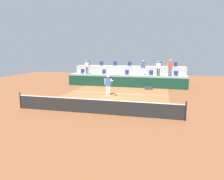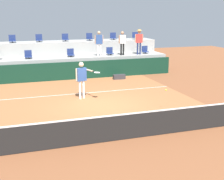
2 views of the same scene
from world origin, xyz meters
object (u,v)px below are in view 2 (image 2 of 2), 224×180
at_px(stadium_chair_lower_right, 110,52).
at_px(stadium_chair_upper_mid_right, 90,37).
at_px(stadium_chair_upper_right, 113,37).
at_px(spectator_in_grey, 99,41).
at_px(stadium_chair_lower_left, 28,55).
at_px(tennis_player, 82,76).
at_px(equipment_bag, 119,77).
at_px(stadium_chair_upper_center, 65,38).
at_px(stadium_chair_lower_far_right, 145,50).
at_px(spectator_with_hat, 139,39).
at_px(stadium_chair_upper_far_right, 136,36).
at_px(stadium_chair_lower_center, 71,53).
at_px(spectator_in_white, 122,41).
at_px(stadium_chair_upper_left, 12,39).
at_px(stadium_chair_upper_mid_left, 39,39).
at_px(tennis_ball, 166,90).

xyz_separation_m(stadium_chair_lower_right, stadium_chair_upper_mid_right, (-0.94, 1.80, 0.85)).
bearing_deg(stadium_chair_upper_right, spectator_in_grey, -128.35).
height_order(stadium_chair_lower_left, tennis_player, tennis_player).
xyz_separation_m(stadium_chair_lower_left, equipment_bag, (5.30, -2.11, -1.31)).
height_order(stadium_chair_lower_right, stadium_chair_upper_center, stadium_chair_upper_center).
bearing_deg(stadium_chair_upper_center, stadium_chair_lower_far_right, -18.78).
bearing_deg(spectator_with_hat, tennis_player, -134.12).
xyz_separation_m(stadium_chair_lower_left, stadium_chair_upper_right, (6.24, 1.80, 0.85)).
bearing_deg(stadium_chair_upper_far_right, stadium_chair_upper_mid_right, 180.00).
bearing_deg(stadium_chair_lower_right, tennis_player, -119.60).
xyz_separation_m(stadium_chair_lower_left, stadium_chair_lower_center, (2.69, 0.00, 0.00)).
xyz_separation_m(stadium_chair_upper_center, spectator_in_white, (3.44, -2.18, -0.11)).
bearing_deg(stadium_chair_upper_mid_right, stadium_chair_upper_center, 180.00).
distance_m(stadium_chair_upper_left, spectator_with_hat, 8.48).
bearing_deg(stadium_chair_upper_left, stadium_chair_lower_right, -16.11).
bearing_deg(stadium_chair_upper_right, spectator_with_hat, -63.12).
height_order(stadium_chair_lower_right, stadium_chair_upper_mid_right, stadium_chair_upper_mid_right).
distance_m(spectator_in_grey, spectator_with_hat, 2.84).
distance_m(stadium_chair_lower_right, stadium_chair_upper_mid_left, 4.91).
height_order(stadium_chair_lower_far_right, stadium_chair_upper_far_right, stadium_chair_upper_far_right).
distance_m(stadium_chair_lower_far_right, stadium_chair_upper_center, 5.66).
bearing_deg(stadium_chair_lower_left, spectator_in_white, -3.58).
xyz_separation_m(stadium_chair_upper_right, spectator_with_hat, (1.11, -2.18, -0.03)).
xyz_separation_m(stadium_chair_lower_right, equipment_bag, (-0.08, -2.11, -1.31)).
xyz_separation_m(stadium_chair_upper_center, equipment_bag, (2.60, -3.91, -2.16)).
relative_size(stadium_chair_lower_center, stadium_chair_upper_right, 1.00).
height_order(stadium_chair_lower_center, spectator_with_hat, spectator_with_hat).
bearing_deg(stadium_chair_lower_right, stadium_chair_upper_mid_right, 117.58).
bearing_deg(tennis_ball, stadium_chair_upper_mid_left, 111.16).
bearing_deg(stadium_chair_upper_far_right, stadium_chair_upper_center, 180.00).
xyz_separation_m(stadium_chair_upper_mid_left, stadium_chair_upper_center, (1.80, 0.00, 0.00)).
bearing_deg(stadium_chair_upper_left, stadium_chair_upper_mid_left, 0.00).
relative_size(stadium_chair_upper_mid_right, spectator_in_grey, 0.32).
height_order(stadium_chair_upper_mid_right, tennis_ball, stadium_chair_upper_mid_right).
bearing_deg(stadium_chair_upper_right, stadium_chair_lower_center, -153.10).
bearing_deg(stadium_chair_upper_right, stadium_chair_upper_mid_left, 180.00).
relative_size(stadium_chair_lower_center, spectator_with_hat, 0.31).
bearing_deg(stadium_chair_lower_left, tennis_ball, -60.44).
height_order(stadium_chair_lower_left, equipment_bag, stadium_chair_lower_left).
bearing_deg(stadium_chair_upper_left, spectator_in_grey, -22.16).
relative_size(stadium_chair_lower_left, tennis_ball, 7.65).
xyz_separation_m(spectator_in_white, spectator_with_hat, (1.21, 0.00, 0.09)).
bearing_deg(equipment_bag, stadium_chair_upper_right, 76.50).
relative_size(stadium_chair_upper_mid_right, tennis_ball, 7.65).
bearing_deg(stadium_chair_upper_far_right, spectator_with_hat, -106.48).
relative_size(stadium_chair_upper_left, stadium_chair_upper_mid_left, 1.00).
bearing_deg(stadium_chair_upper_center, tennis_ball, -77.74).
bearing_deg(stadium_chair_lower_left, equipment_bag, -21.76).
xyz_separation_m(tennis_player, spectator_in_white, (4.06, 5.44, 1.09)).
height_order(stadium_chair_upper_left, tennis_player, stadium_chair_upper_left).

